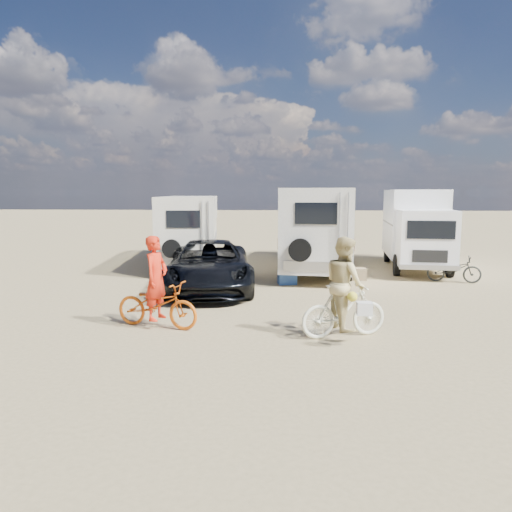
# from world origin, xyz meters

# --- Properties ---
(ground) EXTENTS (140.00, 140.00, 0.00)m
(ground) POSITION_xyz_m (0.00, 0.00, 0.00)
(ground) COLOR tan
(ground) RESTS_ON ground
(rv_main) EXTENTS (3.15, 8.21, 3.08)m
(rv_main) POSITION_xyz_m (0.32, 6.58, 1.54)
(rv_main) COLOR silver
(rv_main) RESTS_ON ground
(rv_left) EXTENTS (2.99, 7.23, 2.79)m
(rv_left) POSITION_xyz_m (-4.97, 7.37, 1.40)
(rv_left) COLOR white
(rv_left) RESTS_ON ground
(box_truck) EXTENTS (2.56, 5.98, 3.05)m
(box_truck) POSITION_xyz_m (3.97, 6.87, 1.53)
(box_truck) COLOR white
(box_truck) RESTS_ON ground
(dark_suv) EXTENTS (3.28, 5.68, 1.49)m
(dark_suv) POSITION_xyz_m (-3.33, 2.28, 0.74)
(dark_suv) COLOR black
(dark_suv) RESTS_ON ground
(bike_man) EXTENTS (2.06, 1.17, 1.02)m
(bike_man) POSITION_xyz_m (-3.76, -1.91, 0.51)
(bike_man) COLOR #C3500C
(bike_man) RESTS_ON ground
(bike_woman) EXTENTS (1.90, 1.10, 1.10)m
(bike_woman) POSITION_xyz_m (0.24, -2.34, 0.55)
(bike_woman) COLOR silver
(bike_woman) RESTS_ON ground
(rider_man) EXTENTS (0.60, 0.76, 1.84)m
(rider_man) POSITION_xyz_m (-3.76, -1.91, 0.92)
(rider_man) COLOR red
(rider_man) RESTS_ON ground
(rider_woman) EXTENTS (0.98, 1.11, 1.89)m
(rider_woman) POSITION_xyz_m (0.24, -2.34, 0.95)
(rider_woman) COLOR #CCB978
(rider_woman) RESTS_ON ground
(bike_parked) EXTENTS (1.77, 0.95, 0.88)m
(bike_parked) POSITION_xyz_m (4.51, 4.05, 0.44)
(bike_parked) COLOR #232523
(bike_parked) RESTS_ON ground
(cooler) EXTENTS (0.65, 0.53, 0.46)m
(cooler) POSITION_xyz_m (-0.97, 3.32, 0.23)
(cooler) COLOR #264C97
(cooler) RESTS_ON ground
(crate) EXTENTS (0.52, 0.52, 0.40)m
(crate) POSITION_xyz_m (1.43, 4.31, 0.20)
(crate) COLOR olive
(crate) RESTS_ON ground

